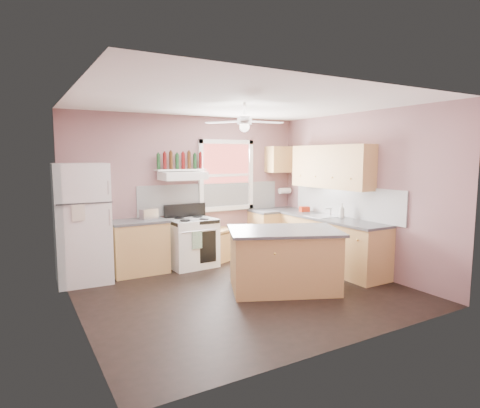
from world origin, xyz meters
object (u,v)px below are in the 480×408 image
refrigerator (82,223)px  cart (221,246)px  toaster (149,214)px  stove (192,243)px  island (284,261)px

refrigerator → cart: refrigerator is taller
toaster → stove: (0.74, -0.11, -0.56)m
cart → island: (0.04, -1.95, 0.16)m
island → cart: bearing=114.9°
toaster → island: bearing=-67.3°
refrigerator → island: size_ratio=1.23×
toaster → refrigerator: bearing=169.7°
toaster → island: (1.43, -1.93, -0.56)m
refrigerator → island: bearing=-33.9°
cart → island: island is taller
toaster → stove: size_ratio=0.33×
stove → island: 1.94m
cart → island: size_ratio=0.35×
stove → cart: (0.66, 0.13, -0.16)m
refrigerator → toaster: refrigerator is taller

